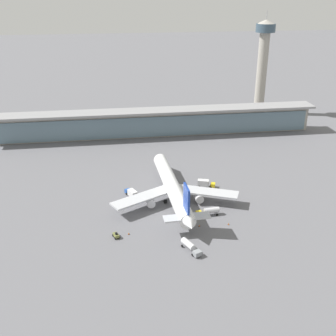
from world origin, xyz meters
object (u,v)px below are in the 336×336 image
control_tower (263,59)px  safety_cone_charlie (129,234)px  airliner_on_stand (173,188)px  safety_cone_alpha (199,225)px  service_truck_near_nose_yellow (205,183)px  safety_cone_bravo (229,224)px  service_truck_on_taxiway_grey (190,246)px  service_truck_mid_apron_yellow (209,211)px  service_truck_by_tail_blue (132,193)px  service_truck_under_wing_olive (116,235)px

control_tower → safety_cone_charlie: control_tower is taller
airliner_on_stand → safety_cone_alpha: size_ratio=93.01×
service_truck_near_nose_yellow → safety_cone_bravo: (1.58, -30.69, -1.37)m
service_truck_near_nose_yellow → service_truck_on_taxiway_grey: bearing=-108.7°
service_truck_mid_apron_yellow → service_truck_on_taxiway_grey: (-11.02, -21.01, 0.00)m
service_truck_by_tail_blue → safety_cone_charlie: 27.60m
service_truck_under_wing_olive → service_truck_on_taxiway_grey: (23.34, -11.02, 0.83)m
service_truck_mid_apron_yellow → safety_cone_charlie: size_ratio=12.54×
service_truck_by_tail_blue → service_truck_on_taxiway_grey: bearing=-67.8°
service_truck_near_nose_yellow → service_truck_under_wing_olive: (-38.25, -33.14, -0.82)m
control_tower → safety_cone_charlie: size_ratio=90.58×
service_truck_mid_apron_yellow → service_truck_near_nose_yellow: bearing=80.5°
service_truck_under_wing_olive → service_truck_by_tail_blue: service_truck_by_tail_blue is taller
service_truck_near_nose_yellow → safety_cone_bravo: size_ratio=10.93×
safety_cone_alpha → service_truck_under_wing_olive: bearing=-174.3°
service_truck_under_wing_olive → service_truck_by_tail_blue: (7.10, 28.68, 0.82)m
safety_cone_alpha → service_truck_near_nose_yellow: bearing=73.5°
safety_cone_bravo → service_truck_under_wing_olive: bearing=-176.5°
airliner_on_stand → safety_cone_alpha: (6.40, -20.42, -5.14)m
service_truck_on_taxiway_grey → safety_cone_bravo: service_truck_on_taxiway_grey is taller
service_truck_near_nose_yellow → service_truck_by_tail_blue: 31.47m
service_truck_on_taxiway_grey → safety_cone_bravo: bearing=39.2°
service_truck_on_taxiway_grey → control_tower: 167.01m
control_tower → service_truck_near_nose_yellow: bearing=-120.1°
airliner_on_stand → safety_cone_charlie: size_ratio=93.01×
service_truck_mid_apron_yellow → service_truck_by_tail_blue: bearing=145.6°
service_truck_under_wing_olive → safety_cone_alpha: service_truck_under_wing_olive is taller
safety_cone_alpha → control_tower: bearing=62.8°
service_truck_under_wing_olive → control_tower: control_tower is taller
service_truck_under_wing_olive → safety_cone_bravo: size_ratio=4.67×
service_truck_by_tail_blue → control_tower: size_ratio=0.12×
service_truck_by_tail_blue → safety_cone_alpha: service_truck_by_tail_blue is taller
safety_cone_alpha → safety_cone_charlie: (-24.96, -1.65, 0.00)m
service_truck_mid_apron_yellow → service_truck_on_taxiway_grey: same height
control_tower → safety_cone_alpha: 152.52m
service_truck_under_wing_olive → safety_cone_bravo: service_truck_under_wing_olive is taller
service_truck_by_tail_blue → service_truck_on_taxiway_grey: size_ratio=0.87×
service_truck_near_nose_yellow → safety_cone_charlie: size_ratio=10.93×
safety_cone_bravo → control_tower: bearing=66.6°
safety_cone_bravo → safety_cone_charlie: 35.50m
service_truck_under_wing_olive → service_truck_on_taxiway_grey: bearing=-25.3°
service_truck_by_tail_blue → safety_cone_charlie: (-2.74, -27.42, -1.37)m
safety_cone_bravo → service_truck_on_taxiway_grey: bearing=-140.8°
service_truck_under_wing_olive → service_truck_mid_apron_yellow: 35.79m
service_truck_mid_apron_yellow → control_tower: size_ratio=0.14×
service_truck_by_tail_blue → safety_cone_charlie: size_ratio=10.85×
service_truck_near_nose_yellow → safety_cone_charlie: (-33.90, -31.88, -1.37)m
service_truck_under_wing_olive → service_truck_mid_apron_yellow: (34.36, 9.99, 0.83)m
service_truck_under_wing_olive → safety_cone_charlie: 4.57m
safety_cone_alpha → safety_cone_bravo: 10.52m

